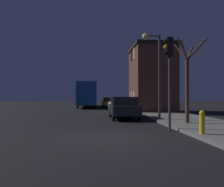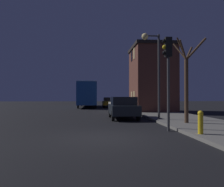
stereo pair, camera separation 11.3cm
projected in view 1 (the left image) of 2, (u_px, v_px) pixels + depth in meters
ground_plane at (107, 137)px, 8.44m from camera, size 120.00×120.00×0.00m
brick_building at (152, 78)px, 22.48m from camera, size 4.14×5.30×6.61m
streetlamp at (153, 59)px, 13.93m from camera, size 1.18×0.43×5.48m
traffic_light at (169, 64)px, 10.02m from camera, size 0.43×0.24×4.31m
bare_tree at (188, 80)px, 12.04m from camera, size 1.54×1.36×4.67m
bus at (87, 93)px, 32.22m from camera, size 2.52×11.51×3.55m
car_near_lane at (124, 107)px, 15.37m from camera, size 1.84×3.87×1.56m
car_mid_lane at (119, 104)px, 22.09m from camera, size 1.83×4.09×1.48m
car_far_lane at (109, 102)px, 31.86m from camera, size 1.86×4.79×1.43m
fire_hydrant at (202, 122)px, 8.46m from camera, size 0.21×0.21×0.91m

